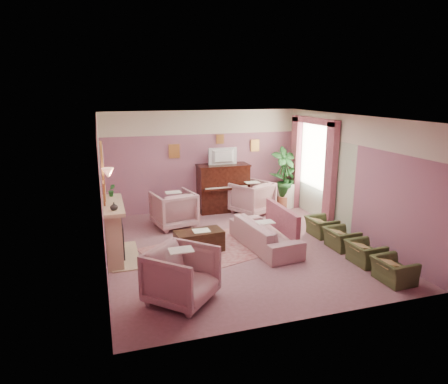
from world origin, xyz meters
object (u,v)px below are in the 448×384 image
object	(u,v)px
floral_armchair_left	(174,207)
olive_chair_d	(321,224)
sofa	(265,229)
olive_chair_a	(394,267)
olive_chair_b	(365,250)
olive_chair_c	(341,236)
piano	(223,188)
television	(224,155)
floral_armchair_front	(182,273)
side_table	(286,195)
floral_armchair_right	(252,196)
coffee_table	(199,241)

from	to	relation	value
floral_armchair_left	olive_chair_d	world-z (taller)	floral_armchair_left
sofa	olive_chair_a	world-z (taller)	sofa
olive_chair_b	olive_chair_c	distance (m)	0.82
piano	television	size ratio (longest dim) A/B	1.75
floral_armchair_front	side_table	world-z (taller)	floral_armchair_front
piano	olive_chair_b	bearing A→B (deg)	-69.23
olive_chair_c	floral_armchair_front	bearing A→B (deg)	-162.50
olive_chair_b	olive_chair_d	size ratio (longest dim) A/B	1.00
floral_armchair_right	side_table	xyz separation A→B (m)	(1.21, 0.35, -0.15)
floral_armchair_front	olive_chair_a	size ratio (longest dim) A/B	1.48
piano	floral_armchair_left	xyz separation A→B (m)	(-1.58, -0.94, -0.15)
television	coffee_table	bearing A→B (deg)	-117.37
piano	olive_chair_c	distance (m)	3.80
floral_armchair_front	side_table	distance (m)	5.98
olive_chair_d	side_table	size ratio (longest dim) A/B	0.96
television	olive_chair_c	distance (m)	3.96
television	olive_chair_d	world-z (taller)	television
television	olive_chair_a	size ratio (longest dim) A/B	1.19
coffee_table	olive_chair_d	size ratio (longest dim) A/B	1.49
floral_armchair_left	olive_chair_b	bearing A→B (deg)	-46.06
piano	coffee_table	xyz separation A→B (m)	(-1.36, -2.67, -0.43)
coffee_table	olive_chair_c	distance (m)	3.06
coffee_table	olive_chair_c	size ratio (longest dim) A/B	1.49
coffee_table	side_table	xyz separation A→B (m)	(3.24, 2.51, 0.12)
olive_chair_c	floral_armchair_left	bearing A→B (deg)	142.02
piano	floral_armchair_front	world-z (taller)	piano
floral_armchair_front	olive_chair_c	world-z (taller)	floral_armchair_front
television	coffee_table	world-z (taller)	television
piano	olive_chair_a	distance (m)	5.33
coffee_table	olive_chair_a	size ratio (longest dim) A/B	1.49
piano	side_table	xyz separation A→B (m)	(1.89, -0.16, -0.30)
floral_armchair_right	floral_armchair_front	xyz separation A→B (m)	(-2.80, -4.10, 0.00)
sofa	olive_chair_b	xyz separation A→B (m)	(1.55, -1.37, -0.12)
floral_armchair_left	olive_chair_a	xyz separation A→B (m)	(3.19, -4.13, -0.21)
sofa	floral_armchair_front	world-z (taller)	floral_armchair_front
television	olive_chair_b	world-z (taller)	television
olive_chair_c	coffee_table	bearing A→B (deg)	165.63
sofa	piano	bearing A→B (deg)	91.16
olive_chair_b	coffee_table	bearing A→B (deg)	151.96
floral_armchair_left	floral_armchair_right	distance (m)	2.30
television	floral_armchair_right	world-z (taller)	television
television	sofa	xyz separation A→B (m)	(0.06, -2.82, -1.19)
coffee_table	olive_chair_a	world-z (taller)	olive_chair_a
olive_chair_b	sofa	bearing A→B (deg)	138.51
floral_armchair_right	side_table	size ratio (longest dim) A/B	1.42
floral_armchair_right	side_table	world-z (taller)	floral_armchair_right
sofa	floral_armchair_front	size ratio (longest dim) A/B	2.02
olive_chair_d	olive_chair_c	bearing A→B (deg)	-90.00
floral_armchair_right	olive_chair_b	bearing A→B (deg)	-76.05
floral_armchair_right	olive_chair_a	world-z (taller)	floral_armchair_right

